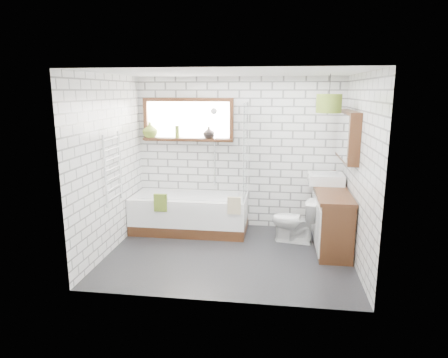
# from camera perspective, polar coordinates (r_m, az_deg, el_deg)

# --- Properties ---
(floor) EXTENTS (3.40, 2.60, 0.01)m
(floor) POSITION_cam_1_polar(r_m,az_deg,el_deg) (5.77, 0.69, -10.74)
(floor) COLOR black
(floor) RESTS_ON ground
(ceiling) EXTENTS (3.40, 2.60, 0.01)m
(ceiling) POSITION_cam_1_polar(r_m,az_deg,el_deg) (5.31, 0.76, 15.00)
(ceiling) COLOR white
(ceiling) RESTS_ON ground
(wall_back) EXTENTS (3.40, 0.01, 2.50)m
(wall_back) POSITION_cam_1_polar(r_m,az_deg,el_deg) (6.68, 2.13, 3.69)
(wall_back) COLOR white
(wall_back) RESTS_ON ground
(wall_front) EXTENTS (3.40, 0.01, 2.50)m
(wall_front) POSITION_cam_1_polar(r_m,az_deg,el_deg) (4.14, -1.54, -1.82)
(wall_front) COLOR white
(wall_front) RESTS_ON ground
(wall_left) EXTENTS (0.01, 2.60, 2.50)m
(wall_left) POSITION_cam_1_polar(r_m,az_deg,el_deg) (5.86, -16.06, 1.96)
(wall_left) COLOR white
(wall_left) RESTS_ON ground
(wall_right) EXTENTS (0.01, 2.60, 2.50)m
(wall_right) POSITION_cam_1_polar(r_m,az_deg,el_deg) (5.46, 18.77, 1.03)
(wall_right) COLOR white
(wall_right) RESTS_ON ground
(window) EXTENTS (1.52, 0.16, 0.68)m
(window) POSITION_cam_1_polar(r_m,az_deg,el_deg) (6.71, -5.18, 8.41)
(window) COLOR #371D0F
(window) RESTS_ON wall_back
(towel_radiator) EXTENTS (0.06, 0.52, 1.00)m
(towel_radiator) POSITION_cam_1_polar(r_m,az_deg,el_deg) (5.85, -15.62, 1.47)
(towel_radiator) COLOR white
(towel_radiator) RESTS_ON wall_left
(mirror_cabinet) EXTENTS (0.16, 1.20, 0.70)m
(mirror_cabinet) POSITION_cam_1_polar(r_m,az_deg,el_deg) (5.97, 17.19, 5.96)
(mirror_cabinet) COLOR #371D0F
(mirror_cabinet) RESTS_ON wall_right
(shower_riser) EXTENTS (0.02, 0.02, 1.30)m
(shower_riser) POSITION_cam_1_polar(r_m,az_deg,el_deg) (6.67, -1.33, 4.55)
(shower_riser) COLOR silver
(shower_riser) RESTS_ON wall_back
(bathtub) EXTENTS (1.86, 0.82, 0.60)m
(bathtub) POSITION_cam_1_polar(r_m,az_deg,el_deg) (6.62, -4.89, -4.89)
(bathtub) COLOR white
(bathtub) RESTS_ON floor
(shower_screen) EXTENTS (0.02, 0.72, 1.50)m
(shower_screen) POSITION_cam_1_polar(r_m,az_deg,el_deg) (6.24, 3.12, 4.00)
(shower_screen) COLOR white
(shower_screen) RESTS_ON bathtub
(towel_green) EXTENTS (0.20, 0.06, 0.28)m
(towel_green) POSITION_cam_1_polar(r_m,az_deg,el_deg) (6.25, -9.05, -3.36)
(towel_green) COLOR #5B7322
(towel_green) RESTS_ON bathtub
(towel_beige) EXTENTS (0.20, 0.05, 0.26)m
(towel_beige) POSITION_cam_1_polar(r_m,az_deg,el_deg) (6.02, 1.46, -3.82)
(towel_beige) COLOR tan
(towel_beige) RESTS_ON bathtub
(vanity) EXTENTS (0.48, 1.48, 0.85)m
(vanity) POSITION_cam_1_polar(r_m,az_deg,el_deg) (6.15, 15.06, -5.43)
(vanity) COLOR #371D0F
(vanity) RESTS_ON floor
(basin) EXTENTS (0.53, 0.47, 0.16)m
(basin) POSITION_cam_1_polar(r_m,az_deg,el_deg) (6.43, 14.32, 0.03)
(basin) COLOR white
(basin) RESTS_ON vanity
(tap) EXTENTS (0.04, 0.04, 0.18)m
(tap) POSITION_cam_1_polar(r_m,az_deg,el_deg) (6.44, 15.76, 0.51)
(tap) COLOR silver
(tap) RESTS_ON vanity
(toilet) EXTENTS (0.48, 0.71, 0.67)m
(toilet) POSITION_cam_1_polar(r_m,az_deg,el_deg) (6.21, 9.96, -5.87)
(toilet) COLOR white
(toilet) RESTS_ON floor
(vase_olive) EXTENTS (0.30, 0.30, 0.26)m
(vase_olive) POSITION_cam_1_polar(r_m,az_deg,el_deg) (6.88, -10.53, 6.75)
(vase_olive) COLOR olive
(vase_olive) RESTS_ON window
(vase_dark) EXTENTS (0.23, 0.23, 0.20)m
(vase_dark) POSITION_cam_1_polar(r_m,az_deg,el_deg) (6.63, -2.18, 6.48)
(vase_dark) COLOR black
(vase_dark) RESTS_ON window
(bottle) EXTENTS (0.08, 0.08, 0.20)m
(bottle) POSITION_cam_1_polar(r_m,az_deg,el_deg) (6.75, -6.70, 6.53)
(bottle) COLOR olive
(bottle) RESTS_ON window
(pendant) EXTENTS (0.35, 0.35, 0.26)m
(pendant) POSITION_cam_1_polar(r_m,az_deg,el_deg) (5.82, 14.76, 10.39)
(pendant) COLOR #5B7322
(pendant) RESTS_ON ceiling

